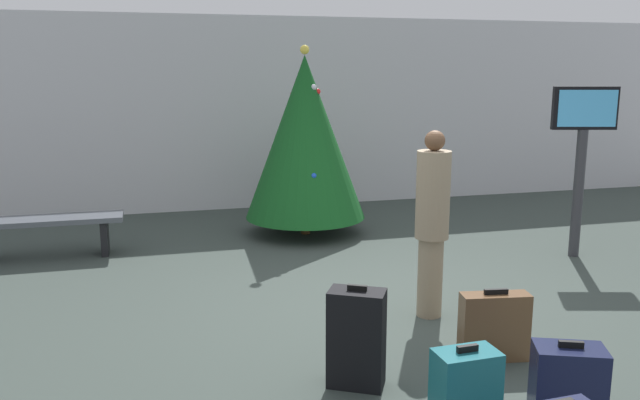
# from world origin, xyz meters

# --- Properties ---
(ground_plane) EXTENTS (16.00, 16.00, 0.00)m
(ground_plane) POSITION_xyz_m (0.00, 0.00, 0.00)
(ground_plane) COLOR #38423D
(back_wall) EXTENTS (16.00, 0.20, 2.99)m
(back_wall) POSITION_xyz_m (0.00, 4.91, 1.50)
(back_wall) COLOR silver
(back_wall) RESTS_ON ground_plane
(holiday_tree) EXTENTS (1.60, 1.60, 2.49)m
(holiday_tree) POSITION_xyz_m (-0.01, 2.97, 1.30)
(holiday_tree) COLOR #4C3319
(holiday_tree) RESTS_ON ground_plane
(flight_info_kiosk) EXTENTS (0.73, 0.28, 1.99)m
(flight_info_kiosk) POSITION_xyz_m (2.83, 1.11, 1.35)
(flight_info_kiosk) COLOR #333338
(flight_info_kiosk) RESTS_ON ground_plane
(waiting_bench) EXTENTS (1.79, 0.44, 0.48)m
(waiting_bench) POSITION_xyz_m (-3.24, 2.66, 0.37)
(waiting_bench) COLOR #4C5159
(waiting_bench) RESTS_ON ground_plane
(traveller_0) EXTENTS (0.40, 0.40, 1.67)m
(traveller_0) POSITION_xyz_m (0.37, -0.20, 0.89)
(traveller_0) COLOR gray
(traveller_0) RESTS_ON ground_plane
(suitcase_0) EXTENTS (0.45, 0.39, 0.74)m
(suitcase_0) POSITION_xyz_m (-0.68, -1.28, 0.35)
(suitcase_0) COLOR black
(suitcase_0) RESTS_ON ground_plane
(suitcase_1) EXTENTS (0.48, 0.39, 0.60)m
(suitcase_1) POSITION_xyz_m (0.36, -2.19, 0.28)
(suitcase_1) COLOR #141938
(suitcase_1) RESTS_ON ground_plane
(suitcase_4) EXTENTS (0.54, 0.25, 0.56)m
(suitcase_4) POSITION_xyz_m (0.46, -1.15, 0.26)
(suitcase_4) COLOR brown
(suitcase_4) RESTS_ON ground_plane
(suitcase_5) EXTENTS (0.39, 0.24, 0.58)m
(suitcase_5) POSITION_xyz_m (-0.25, -2.05, 0.27)
(suitcase_5) COLOR #19606B
(suitcase_5) RESTS_ON ground_plane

